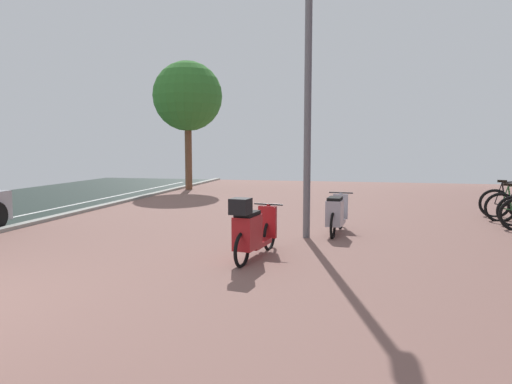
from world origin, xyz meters
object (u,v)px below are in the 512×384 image
bicycle_rack_09 (509,204)px  street_tree (188,97)px  scooter_near (252,231)px  lamp_post (308,82)px  scooter_mid (336,214)px

bicycle_rack_09 → street_tree: 12.38m
scooter_near → lamp_post: bearing=72.2°
street_tree → scooter_mid: bearing=-52.8°
lamp_post → street_tree: bearing=123.3°
scooter_near → street_tree: street_tree is taller
bicycle_rack_09 → street_tree: street_tree is taller
lamp_post → street_tree: 10.77m
bicycle_rack_09 → scooter_near: size_ratio=0.77×
bicycle_rack_09 → lamp_post: (-4.72, -3.62, 2.69)m
scooter_mid → lamp_post: 2.73m
scooter_mid → street_tree: 11.20m
scooter_near → street_tree: 12.63m
scooter_near → scooter_mid: 2.77m
lamp_post → scooter_near: bearing=-107.8°
scooter_near → scooter_mid: size_ratio=1.04×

